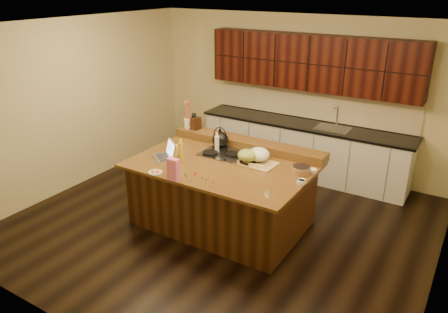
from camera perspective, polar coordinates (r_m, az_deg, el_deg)
The scene contains 30 objects.
room at distance 5.72m, azimuth -0.26°, elevation 3.09°, with size 5.52×5.02×2.72m.
island at distance 6.07m, azimuth -0.25°, elevation -4.84°, with size 2.40×1.60×0.92m.
back_ledge at distance 6.41m, azimuth 3.05°, elevation 1.70°, with size 2.40×0.30×0.12m, color black.
cooktop at distance 6.11m, azimuth 1.23°, elevation 0.19°, with size 0.92×0.52×0.05m.
back_counter at distance 7.61m, azimuth 10.63°, elevation 4.69°, with size 3.70×0.66×2.40m.
kettle at distance 6.31m, azimuth -0.50°, elevation 2.27°, with size 0.24×0.24×0.22m, color black.
green_bowl at distance 5.82m, azimuth 3.13°, elevation 0.18°, with size 0.28×0.28×0.15m, color olive.
laptop at distance 6.08m, azimuth -7.51°, elevation 0.39°, with size 0.44×0.42×0.24m.
oil_bottle at distance 5.91m, azimuth -5.65°, elevation 0.55°, with size 0.07×0.07×0.27m, color gold.
vinegar_bottle at distance 6.19m, azimuth -0.94°, elevation 1.58°, with size 0.06×0.06×0.25m, color silver.
wooden_tray at distance 5.87m, azimuth 4.49°, elevation 0.01°, with size 0.53×0.42×0.21m.
ramekin_a at distance 5.36m, azimuth 10.00°, elevation -3.32°, with size 0.10×0.10×0.04m, color white.
ramekin_b at distance 5.39m, azimuth 10.12°, elevation -3.21°, with size 0.10×0.10×0.04m, color white.
ramekin_c at distance 5.71m, azimuth 11.54°, elevation -1.82°, with size 0.10×0.10×0.04m, color white.
strainer_bowl at distance 5.62m, azimuth 10.03°, elevation -1.85°, with size 0.24×0.24×0.09m, color #996B3F.
kitchen_timer at distance 5.07m, azimuth 5.67°, elevation -4.47°, with size 0.08×0.08×0.07m, color silver.
pink_bag at distance 5.37m, azimuth -6.62°, elevation -1.68°, with size 0.15×0.08×0.28m, color pink.
candy_plate at distance 5.66m, azimuth -8.97°, elevation -2.02°, with size 0.18×0.18×0.01m, color white.
package_box at distance 6.15m, azimuth -6.61°, elevation 0.83°, with size 0.11×0.08×0.16m, color #E4CF50.
utensil_crock at distance 6.92m, azimuth -4.73°, elevation 4.33°, with size 0.12×0.12×0.14m, color white.
knife_block at distance 6.83m, azimuth -3.71°, elevation 4.34°, with size 0.10×0.16×0.19m, color black.
gumdrop_0 at distance 5.38m, azimuth -2.43°, elevation -3.03°, with size 0.02×0.02×0.02m, color red.
gumdrop_1 at distance 5.54m, azimuth -5.11°, elevation -2.33°, with size 0.02×0.02×0.02m, color #198C26.
gumdrop_2 at distance 5.53m, azimuth -3.78°, elevation -2.37°, with size 0.02×0.02×0.02m, color red.
gumdrop_3 at distance 5.38m, azimuth -2.31°, elevation -3.03°, with size 0.02×0.02×0.02m, color #198C26.
gumdrop_4 at distance 5.32m, azimuth -1.45°, elevation -3.34°, with size 0.02×0.02×0.02m, color red.
gumdrop_5 at distance 5.44m, azimuth -2.89°, elevation -2.76°, with size 0.02×0.02×0.02m, color #198C26.
gumdrop_6 at distance 5.57m, azimuth -3.76°, elevation -2.17°, with size 0.02×0.02×0.02m, color red.
gumdrop_7 at distance 5.50m, azimuth -4.98°, elevation -2.55°, with size 0.02×0.02×0.02m, color #198C26.
gumdrop_8 at distance 5.41m, azimuth -2.25°, elevation -2.89°, with size 0.02×0.02×0.02m, color red.
Camera 1 is at (2.86, -4.59, 3.22)m, focal length 35.00 mm.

